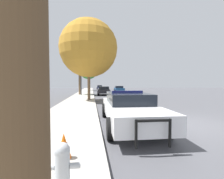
% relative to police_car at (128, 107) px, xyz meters
% --- Properties ---
extents(ground_plane, '(110.00, 110.00, 0.00)m').
position_rel_police_car_xyz_m(ground_plane, '(2.37, -0.17, -0.74)').
color(ground_plane, '#4F4F54').
extents(sidewalk_left, '(3.00, 110.00, 0.13)m').
position_rel_police_car_xyz_m(sidewalk_left, '(-2.73, -0.17, -0.68)').
color(sidewalk_left, '#ADA89E').
rests_on(sidewalk_left, ground_plane).
extents(police_car, '(2.19, 5.47, 1.44)m').
position_rel_police_car_xyz_m(police_car, '(0.00, 0.00, 0.00)').
color(police_car, white).
rests_on(police_car, ground_plane).
extents(fire_hydrant, '(0.55, 0.24, 0.71)m').
position_rel_police_car_xyz_m(fire_hydrant, '(-2.00, -3.86, -0.24)').
color(fire_hydrant, '#B7BCC1').
rests_on(fire_hydrant, sidewalk_left).
extents(traffic_light, '(3.54, 0.35, 5.53)m').
position_rel_police_car_xyz_m(traffic_light, '(-1.74, 16.11, 3.26)').
color(traffic_light, '#424247').
rests_on(traffic_light, sidewalk_left).
extents(car_background_midblock, '(2.22, 4.43, 1.34)m').
position_rel_police_car_xyz_m(car_background_midblock, '(0.38, 17.15, -0.01)').
color(car_background_midblock, black).
rests_on(car_background_midblock, ground_plane).
extents(car_background_oncoming, '(2.04, 3.98, 1.32)m').
position_rel_police_car_xyz_m(car_background_oncoming, '(4.07, 24.19, -0.03)').
color(car_background_oncoming, navy).
rests_on(car_background_oncoming, ground_plane).
extents(car_background_distant, '(2.09, 4.59, 1.31)m').
position_rel_police_car_xyz_m(car_background_distant, '(1.05, 42.32, -0.04)').
color(car_background_distant, '#333856').
rests_on(car_background_distant, ground_plane).
extents(tree_sidewalk_far, '(4.54, 4.54, 7.33)m').
position_rel_police_car_xyz_m(tree_sidewalk_far, '(-2.30, 31.91, 4.43)').
color(tree_sidewalk_far, '#4C3823').
rests_on(tree_sidewalk_far, sidewalk_left).
extents(tree_sidewalk_near, '(5.72, 5.72, 8.00)m').
position_rel_police_car_xyz_m(tree_sidewalk_near, '(-1.81, 9.00, 4.52)').
color(tree_sidewalk_near, brown).
rests_on(tree_sidewalk_near, sidewalk_left).
extents(tree_sidewalk_mid, '(4.11, 4.11, 7.22)m').
position_rel_police_car_xyz_m(tree_sidewalk_mid, '(-3.32, 17.10, 4.53)').
color(tree_sidewalk_mid, brown).
rests_on(tree_sidewalk_mid, sidewalk_left).
extents(traffic_cone, '(0.32, 0.32, 0.54)m').
position_rel_police_car_xyz_m(traffic_cone, '(-2.15, -2.91, -0.34)').
color(traffic_cone, orange).
rests_on(traffic_cone, sidewalk_left).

